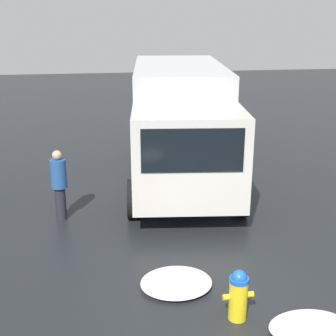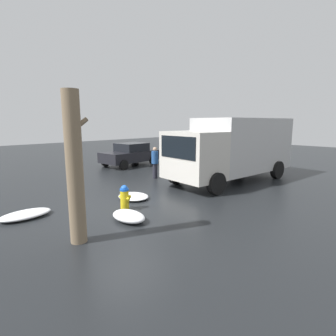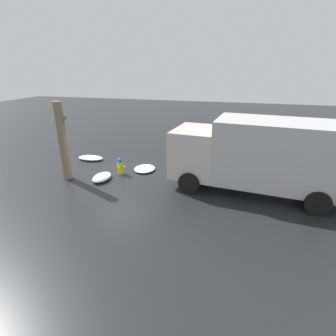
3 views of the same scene
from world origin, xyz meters
The scene contains 9 objects.
ground_plane centered at (0.00, 0.00, 0.00)m, with size 60.00×60.00×0.00m, color black.
fire_hydrant centered at (0.00, 0.00, 0.43)m, with size 0.39×0.48×0.83m.
tree_trunk centered at (-2.21, -1.15, 1.81)m, with size 0.59×0.39×3.59m.
delivery_truck centered at (6.48, -0.21, 1.67)m, with size 7.33×3.29×3.05m.
pedestrian centered at (4.07, 2.91, 0.88)m, with size 0.35×0.35×1.62m.
parked_car centered at (5.71, 7.11, 0.76)m, with size 3.91×2.24×1.49m.
snow_pile_by_hydrant centered at (0.98, 0.79, 0.09)m, with size 1.06×1.23×0.17m.
snow_pile_curbside centered at (-0.53, -0.91, 0.14)m, with size 0.75×1.20×0.28m.
snow_pile_by_tree centered at (-2.58, 1.53, 0.10)m, with size 1.48×0.82×0.20m.
Camera 3 is at (5.44, -10.99, 4.99)m, focal length 28.00 mm.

